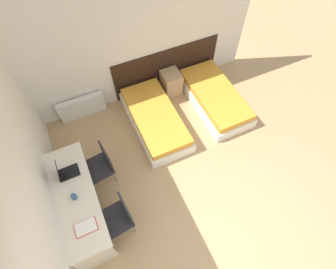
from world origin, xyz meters
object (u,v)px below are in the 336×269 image
object	(u,v)px
chair_near_notebook	(118,217)
chair_near_laptop	(100,165)
laptop	(65,172)
bed_near_window	(155,119)
bed_near_door	(214,98)
nightstand	(171,83)

from	to	relation	value
chair_near_notebook	chair_near_laptop	bearing A→B (deg)	84.15
chair_near_laptop	laptop	distance (m)	0.62
bed_near_window	bed_near_door	size ratio (longest dim) A/B	1.00
bed_near_window	chair_near_laptop	bearing A→B (deg)	-152.15
bed_near_door	chair_near_laptop	distance (m)	2.83
bed_near_door	chair_near_laptop	size ratio (longest dim) A/B	2.20
bed_near_window	laptop	world-z (taller)	laptop
chair_near_notebook	laptop	distance (m)	1.08
chair_near_notebook	laptop	world-z (taller)	laptop
bed_near_door	chair_near_laptop	xyz separation A→B (m)	(-2.72, -0.70, 0.29)
bed_near_window	chair_near_laptop	size ratio (longest dim) A/B	2.20
bed_near_window	chair_near_notebook	size ratio (longest dim) A/B	2.20
chair_near_notebook	laptop	xyz separation A→B (m)	(-0.51, 0.89, 0.34)
chair_near_laptop	chair_near_notebook	world-z (taller)	same
chair_near_notebook	bed_near_window	bearing A→B (deg)	45.72
nightstand	chair_near_laptop	bearing A→B (deg)	-144.91
bed_near_door	nightstand	bearing A→B (deg)	134.18
bed_near_window	nightstand	size ratio (longest dim) A/B	3.50
nightstand	chair_near_laptop	world-z (taller)	chair_near_laptop
nightstand	bed_near_door	bearing A→B (deg)	-45.82
bed_near_door	nightstand	world-z (taller)	nightstand
chair_near_laptop	bed_near_door	bearing A→B (deg)	6.62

